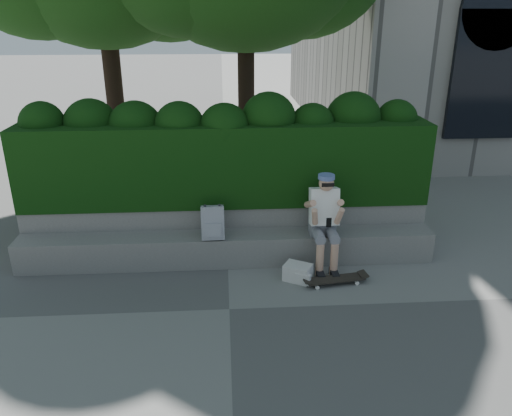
{
  "coord_description": "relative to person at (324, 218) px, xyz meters",
  "views": [
    {
      "loc": [
        -0.02,
        -5.31,
        3.45
      ],
      "look_at": [
        0.4,
        1.0,
        0.95
      ],
      "focal_mm": 35.0,
      "sensor_mm": 36.0,
      "label": 1
    }
  ],
  "objects": [
    {
      "name": "ground",
      "position": [
        -1.37,
        -1.07,
        -0.75
      ],
      "size": [
        80.0,
        80.0,
        0.0
      ],
      "primitive_type": "plane",
      "color": "slate",
      "rests_on": "ground"
    },
    {
      "name": "bench_ledge",
      "position": [
        -1.37,
        0.18,
        -0.53
      ],
      "size": [
        6.0,
        0.45,
        0.45
      ],
      "primitive_type": "cube",
      "color": "gray",
      "rests_on": "ground"
    },
    {
      "name": "planter_wall",
      "position": [
        -1.37,
        0.66,
        -0.38
      ],
      "size": [
        6.0,
        0.5,
        0.75
      ],
      "primitive_type": "cube",
      "color": "gray",
      "rests_on": "ground"
    },
    {
      "name": "hedge",
      "position": [
        -1.37,
        0.88,
        0.6
      ],
      "size": [
        6.0,
        1.0,
        1.2
      ],
      "primitive_type": "cube",
      "color": "black",
      "rests_on": "planter_wall"
    },
    {
      "name": "person",
      "position": [
        0.0,
        0.0,
        0.0
      ],
      "size": [
        0.4,
        0.76,
        1.38
      ],
      "color": "slate",
      "rests_on": "ground"
    },
    {
      "name": "skateboard",
      "position": [
        0.08,
        -0.54,
        -0.68
      ],
      "size": [
        0.82,
        0.31,
        0.08
      ],
      "rotation": [
        0.0,
        0.0,
        0.14
      ],
      "color": "black",
      "rests_on": "ground"
    },
    {
      "name": "backpack_plaid",
      "position": [
        -1.57,
        0.08,
        -0.07
      ],
      "size": [
        0.33,
        0.18,
        0.47
      ],
      "primitive_type": "cube",
      "rotation": [
        0.0,
        0.0,
        0.04
      ],
      "color": "silver",
      "rests_on": "bench_ledge"
    },
    {
      "name": "backpack_ground",
      "position": [
        -0.42,
        -0.4,
        -0.64
      ],
      "size": [
        0.44,
        0.4,
        0.23
      ],
      "primitive_type": "cube",
      "rotation": [
        0.0,
        0.0,
        -0.52
      ],
      "color": "silver",
      "rests_on": "ground"
    }
  ]
}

